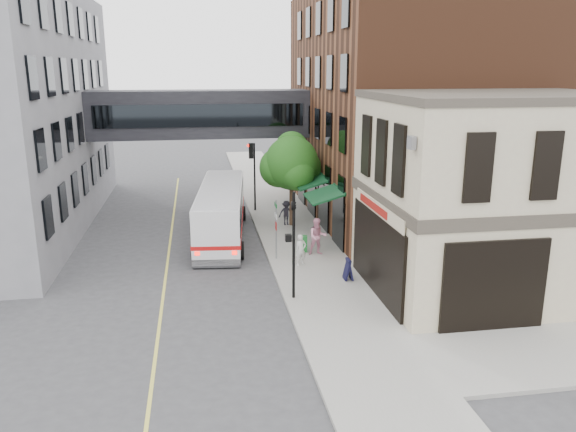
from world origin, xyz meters
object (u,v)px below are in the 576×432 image
object	(u,v)px
sandwich_board	(348,269)
pedestrian_c	(286,213)
pedestrian_b	(318,237)
newspaper_box	(303,244)
bus	(221,210)
pedestrian_a	(301,250)

from	to	relation	value
sandwich_board	pedestrian_c	bearing A→B (deg)	97.33
pedestrian_b	newspaper_box	size ratio (longest dim) A/B	2.28
bus	pedestrian_b	size ratio (longest dim) A/B	5.73
pedestrian_c	newspaper_box	distance (m)	5.20
pedestrian_a	newspaper_box	distance (m)	2.08
pedestrian_b	newspaper_box	xyz separation A→B (m)	(-0.63, 0.59, -0.53)
pedestrian_c	sandwich_board	size ratio (longest dim) A/B	1.54
pedestrian_a	pedestrian_c	bearing A→B (deg)	68.54
bus	newspaper_box	world-z (taller)	bus
pedestrian_c	sandwich_board	xyz separation A→B (m)	(1.30, -9.44, -0.26)
pedestrian_a	bus	bearing A→B (deg)	103.72
newspaper_box	sandwich_board	xyz separation A→B (m)	(1.25, -4.25, 0.07)
pedestrian_b	sandwich_board	distance (m)	3.74
bus	newspaper_box	bearing A→B (deg)	-42.89
bus	pedestrian_a	size ratio (longest dim) A/B	7.19
sandwich_board	newspaper_box	bearing A→B (deg)	105.92
pedestrian_a	pedestrian_b	size ratio (longest dim) A/B	0.80
pedestrian_b	pedestrian_c	world-z (taller)	pedestrian_b
bus	sandwich_board	distance (m)	9.61
pedestrian_c	sandwich_board	bearing A→B (deg)	-88.37
newspaper_box	sandwich_board	bearing A→B (deg)	-66.11
pedestrian_a	sandwich_board	bearing A→B (deg)	-70.25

